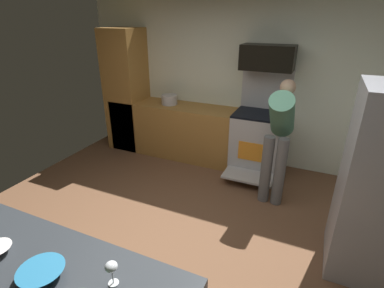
{
  "coord_description": "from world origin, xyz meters",
  "views": [
    {
      "loc": [
        1.27,
        -2.25,
        2.29
      ],
      "look_at": [
        0.13,
        0.3,
        1.05
      ],
      "focal_mm": 27.3,
      "sensor_mm": 36.0,
      "label": 1
    }
  ],
  "objects_px": {
    "person_cook": "(279,133)",
    "mixing_bowl_large": "(42,273)",
    "oven_range": "(258,140)",
    "wine_glass_mid": "(111,268)",
    "microwave": "(268,57)",
    "stock_pot": "(169,100)"
  },
  "relations": [
    {
      "from": "oven_range",
      "to": "wine_glass_mid",
      "type": "height_order",
      "value": "oven_range"
    },
    {
      "from": "oven_range",
      "to": "wine_glass_mid",
      "type": "relative_size",
      "value": 10.06
    },
    {
      "from": "microwave",
      "to": "person_cook",
      "type": "distance_m",
      "value": 1.16
    },
    {
      "from": "mixing_bowl_large",
      "to": "stock_pot",
      "type": "distance_m",
      "value": 3.61
    },
    {
      "from": "person_cook",
      "to": "wine_glass_mid",
      "type": "relative_size",
      "value": 9.92
    },
    {
      "from": "wine_glass_mid",
      "to": "oven_range",
      "type": "bearing_deg",
      "value": 87.78
    },
    {
      "from": "oven_range",
      "to": "stock_pot",
      "type": "height_order",
      "value": "oven_range"
    },
    {
      "from": "person_cook",
      "to": "wine_glass_mid",
      "type": "height_order",
      "value": "person_cook"
    },
    {
      "from": "person_cook",
      "to": "mixing_bowl_large",
      "type": "xyz_separation_m",
      "value": [
        -0.9,
        -2.8,
        0.0
      ]
    },
    {
      "from": "oven_range",
      "to": "wine_glass_mid",
      "type": "distance_m",
      "value": 3.36
    },
    {
      "from": "person_cook",
      "to": "stock_pot",
      "type": "xyz_separation_m",
      "value": [
        -1.92,
        0.67,
        0.05
      ]
    },
    {
      "from": "oven_range",
      "to": "microwave",
      "type": "distance_m",
      "value": 1.23
    },
    {
      "from": "microwave",
      "to": "person_cook",
      "type": "bearing_deg",
      "value": -63.71
    },
    {
      "from": "oven_range",
      "to": "microwave",
      "type": "height_order",
      "value": "microwave"
    },
    {
      "from": "oven_range",
      "to": "person_cook",
      "type": "height_order",
      "value": "oven_range"
    },
    {
      "from": "oven_range",
      "to": "microwave",
      "type": "xyz_separation_m",
      "value": [
        0.0,
        0.09,
        1.23
      ]
    },
    {
      "from": "microwave",
      "to": "wine_glass_mid",
      "type": "bearing_deg",
      "value": -92.16
    },
    {
      "from": "microwave",
      "to": "stock_pot",
      "type": "height_order",
      "value": "microwave"
    },
    {
      "from": "oven_range",
      "to": "microwave",
      "type": "bearing_deg",
      "value": 90.0
    },
    {
      "from": "person_cook",
      "to": "stock_pot",
      "type": "relative_size",
      "value": 5.75
    },
    {
      "from": "person_cook",
      "to": "mixing_bowl_large",
      "type": "distance_m",
      "value": 2.94
    },
    {
      "from": "oven_range",
      "to": "wine_glass_mid",
      "type": "xyz_separation_m",
      "value": [
        -0.13,
        -3.32,
        0.5
      ]
    }
  ]
}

